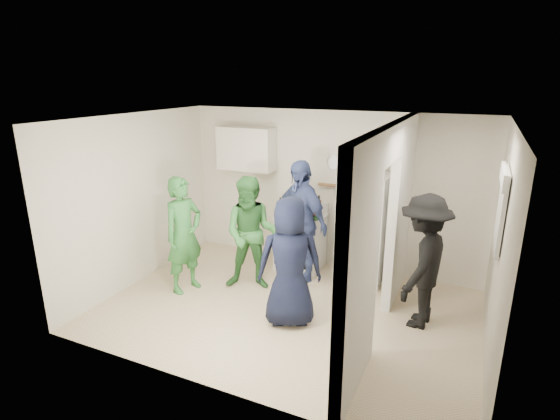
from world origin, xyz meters
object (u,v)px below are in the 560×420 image
at_px(blue_bowl, 361,159).
at_px(person_green_left, 184,235).
at_px(yellow_cup_stack_top, 380,168).
at_px(person_denim, 300,222).
at_px(wicker_basket, 360,168).
at_px(stove, 300,241).
at_px(fridge, 363,228).
at_px(person_nook, 423,262).
at_px(person_green_center, 252,234).
at_px(person_navy, 290,262).

xyz_separation_m(blue_bowl, person_green_left, (-2.12, -1.43, -1.01)).
bearing_deg(yellow_cup_stack_top, person_denim, -164.86).
xyz_separation_m(wicker_basket, person_denim, (-0.75, -0.44, -0.79)).
relative_size(stove, person_denim, 0.47).
bearing_deg(fridge, wicker_basket, 153.43).
bearing_deg(person_nook, fridge, -124.47).
height_order(stove, person_denim, person_denim).
distance_m(fridge, person_green_left, 2.61).
height_order(fridge, wicker_basket, wicker_basket).
distance_m(blue_bowl, person_green_center, 1.90).
bearing_deg(person_nook, person_navy, -56.73).
distance_m(blue_bowl, yellow_cup_stack_top, 0.36).
bearing_deg(person_nook, blue_bowl, -123.16).
height_order(yellow_cup_stack_top, person_navy, yellow_cup_stack_top).
bearing_deg(yellow_cup_stack_top, person_navy, -115.68).
relative_size(blue_bowl, yellow_cup_stack_top, 0.96).
bearing_deg(wicker_basket, person_green_left, -145.94).
relative_size(blue_bowl, person_green_center, 0.14).
bearing_deg(person_denim, person_navy, -45.60).
relative_size(wicker_basket, person_green_left, 0.21).
distance_m(stove, person_green_left, 1.90).
bearing_deg(stove, person_navy, -72.57).
distance_m(stove, person_nook, 2.24).
bearing_deg(yellow_cup_stack_top, person_green_center, -152.80).
distance_m(stove, wicker_basket, 1.57).
relative_size(wicker_basket, person_nook, 0.21).
height_order(stove, wicker_basket, wicker_basket).
height_order(stove, fridge, fridge).
relative_size(yellow_cup_stack_top, person_nook, 0.15).
height_order(stove, blue_bowl, blue_bowl).
relative_size(fridge, person_green_center, 0.99).
relative_size(person_denim, person_nook, 1.10).
bearing_deg(person_denim, person_green_left, -116.12).
bearing_deg(person_denim, stove, 137.99).
relative_size(fridge, person_green_left, 0.98).
height_order(person_green_center, person_denim, person_denim).
distance_m(person_green_left, person_nook, 3.22).
bearing_deg(person_nook, yellow_cup_stack_top, -128.57).
relative_size(stove, fridge, 0.53).
height_order(stove, yellow_cup_stack_top, yellow_cup_stack_top).
relative_size(person_green_left, person_green_center, 1.01).
distance_m(person_denim, person_nook, 1.91).
distance_m(fridge, person_green_center, 1.66).
height_order(fridge, person_denim, person_denim).
height_order(person_green_left, person_navy, person_green_left).
height_order(stove, person_navy, person_navy).
relative_size(yellow_cup_stack_top, person_green_center, 0.15).
bearing_deg(stove, person_green_center, -111.37).
xyz_separation_m(blue_bowl, person_navy, (-0.40, -1.64, -1.03)).
bearing_deg(person_green_center, yellow_cup_stack_top, 7.43).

